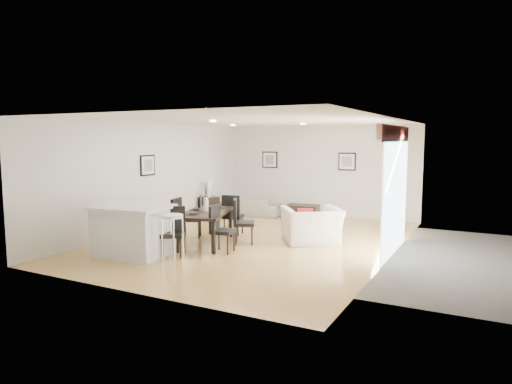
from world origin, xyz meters
The scene contains 26 objects.
ground centered at (0.00, 0.00, 0.00)m, with size 8.00×8.00×0.00m, color tan.
wall_back centered at (0.00, 4.00, 1.35)m, with size 6.00×0.04×2.70m, color silver.
wall_front centered at (0.00, -4.00, 1.35)m, with size 6.00×0.04×2.70m, color silver.
wall_left centered at (-3.00, 0.00, 1.35)m, with size 0.04×8.00×2.70m, color silver.
wall_right centered at (3.00, 0.00, 1.35)m, with size 0.04×8.00×2.70m, color silver.
ceiling centered at (0.00, 0.00, 2.70)m, with size 6.00×8.00×0.02m, color white.
sofa centered at (-1.80, 2.97, 0.27)m, with size 1.87×0.73×0.55m, color gray.
armchair centered at (1.18, 0.38, 0.39)m, with size 1.21×1.06×0.79m, color #F0E2CF.
dining_table centered at (-0.82, -0.82, 0.66)m, with size 1.40×1.94×0.73m.
dining_chair_wnear centered at (-1.43, -1.24, 0.58)m, with size 0.56×0.56×1.04m.
dining_chair_wfar centered at (-1.45, -0.34, 0.55)m, with size 0.60×0.60×0.98m.
dining_chair_enear centered at (-0.20, -1.27, 0.54)m, with size 0.49×0.49×0.97m.
dining_chair_efar centered at (-0.19, -0.42, 0.56)m, with size 0.60×0.60×1.00m.
dining_chair_head centered at (-0.86, -1.92, 0.54)m, with size 0.59×0.59×0.98m.
dining_chair_foot centered at (-0.80, 0.27, 0.55)m, with size 0.52×0.52×0.98m.
vase centered at (-0.82, -0.82, 1.00)m, with size 0.84×1.28×0.65m.
coffee_table centered at (-0.24, 3.38, 0.19)m, with size 0.94×0.56×0.37m, color black.
side_table centered at (-2.66, 2.05, 0.31)m, with size 0.47×0.47×0.62m, color black.
table_lamp centered at (-2.66, 2.05, 0.92)m, with size 0.24×0.24×0.46m.
cushion centered at (1.06, 0.27, 0.62)m, with size 0.33×0.10×0.33m, color maroon.
kitchen_island centered at (-1.58, -2.30, 0.51)m, with size 1.53×1.24×1.00m.
bar_stool centered at (-0.59, -2.30, 0.77)m, with size 0.41×0.41×0.90m.
framed_print_back_left centered at (-1.60, 3.97, 1.65)m, with size 0.52×0.04×0.52m.
framed_print_back_right centered at (0.90, 3.97, 1.65)m, with size 0.52×0.04×0.52m.
framed_print_left_wall centered at (-2.97, -0.20, 1.65)m, with size 0.04×0.52×0.52m.
sliding_door centered at (2.96, 0.30, 1.66)m, with size 0.12×2.70×2.57m.
Camera 1 is at (4.71, -9.02, 2.30)m, focal length 32.00 mm.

